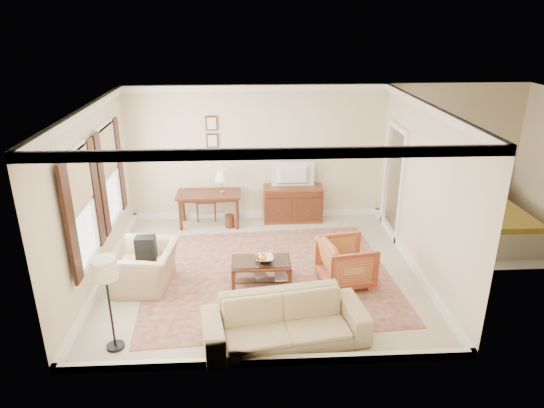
{
  "coord_description": "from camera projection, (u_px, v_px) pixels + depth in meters",
  "views": [
    {
      "loc": [
        -0.23,
        -7.53,
        4.25
      ],
      "look_at": [
        0.2,
        0.3,
        1.15
      ],
      "focal_mm": 32.0,
      "sensor_mm": 36.0,
      "label": 1
    }
  ],
  "objects": [
    {
      "name": "club_armchair",
      "position": [
        145.0,
        260.0,
        7.94
      ],
      "size": [
        0.82,
        1.15,
        0.94
      ],
      "primitive_type": "imported",
      "rotation": [
        0.0,
        0.0,
        -1.68
      ],
      "color": "tan",
      "rests_on": "room_shell"
    },
    {
      "name": "fruit_bowl",
      "position": [
        265.0,
        258.0,
        8.02
      ],
      "size": [
        0.42,
        0.42,
        0.1
      ],
      "primitive_type": "imported",
      "color": "silver",
      "rests_on": "coffee_table"
    },
    {
      "name": "sofa",
      "position": [
        285.0,
        314.0,
        6.58
      ],
      "size": [
        2.31,
        0.99,
        0.87
      ],
      "primitive_type": "imported",
      "rotation": [
        0.0,
        0.0,
        0.16
      ],
      "color": "tan",
      "rests_on": "room_shell"
    },
    {
      "name": "desk_chair",
      "position": [
        206.0,
        196.0,
        10.56
      ],
      "size": [
        0.46,
        0.46,
        1.05
      ],
      "primitive_type": null,
      "rotation": [
        0.0,
        0.0,
        0.02
      ],
      "color": "brown",
      "rests_on": "room_shell"
    },
    {
      "name": "striped_armchair",
      "position": [
        346.0,
        260.0,
        8.04
      ],
      "size": [
        0.9,
        0.94,
        0.85
      ],
      "primitive_type": "imported",
      "rotation": [
        0.0,
        0.0,
        1.75
      ],
      "color": "maroon",
      "rests_on": "room_shell"
    },
    {
      "name": "annex_bedroom",
      "position": [
        482.0,
        222.0,
        9.74
      ],
      "size": [
        3.0,
        2.7,
        2.9
      ],
      "color": "beige",
      "rests_on": "ground"
    },
    {
      "name": "book_b",
      "position": [
        275.0,
        277.0,
        8.06
      ],
      "size": [
        0.28,
        0.03,
        0.38
      ],
      "primitive_type": "imported",
      "rotation": [
        0.0,
        0.0,
        -0.01
      ],
      "color": "brown",
      "rests_on": "coffee_table"
    },
    {
      "name": "window_rear",
      "position": [
        109.0,
        174.0,
        8.69
      ],
      "size": [
        0.12,
        1.56,
        1.8
      ],
      "primitive_type": null,
      "color": "#CCB284",
      "rests_on": "room_shell"
    },
    {
      "name": "backpack",
      "position": [
        146.0,
        246.0,
        7.87
      ],
      "size": [
        0.26,
        0.35,
        0.4
      ],
      "primitive_type": "cube",
      "rotation": [
        0.0,
        0.0,
        -1.43
      ],
      "color": "black",
      "rests_on": "club_armchair"
    },
    {
      "name": "framed_prints",
      "position": [
        212.0,
        132.0,
        10.1
      ],
      "size": [
        0.25,
        0.04,
        0.68
      ],
      "primitive_type": null,
      "color": "#532617",
      "rests_on": "room_shell"
    },
    {
      "name": "room_shell",
      "position": [
        260.0,
        134.0,
        7.66
      ],
      "size": [
        5.51,
        5.01,
        2.91
      ],
      "color": "beige",
      "rests_on": "ground"
    },
    {
      "name": "rug",
      "position": [
        268.0,
        275.0,
        8.42
      ],
      "size": [
        4.44,
        3.88,
        0.01
      ],
      "primitive_type": "cube",
      "rotation": [
        0.0,
        0.0,
        0.07
      ],
      "color": "maroon",
      "rests_on": "room_shell"
    },
    {
      "name": "desk_lamp",
      "position": [
        222.0,
        181.0,
        10.09
      ],
      "size": [
        0.32,
        0.32,
        0.5
      ],
      "primitive_type": null,
      "color": "silver",
      "rests_on": "writing_desk"
    },
    {
      "name": "floor_lamp",
      "position": [
        105.0,
        275.0,
        6.2
      ],
      "size": [
        0.34,
        0.34,
        1.36
      ],
      "color": "black",
      "rests_on": "room_shell"
    },
    {
      "name": "doorway",
      "position": [
        394.0,
        183.0,
        9.7
      ],
      "size": [
        0.1,
        1.12,
        2.25
      ],
      "primitive_type": null,
      "color": "white",
      "rests_on": "room_shell"
    },
    {
      "name": "coffee_table",
      "position": [
        261.0,
        266.0,
        8.09
      ],
      "size": [
        0.98,
        0.58,
        0.42
      ],
      "rotation": [
        0.0,
        0.0,
        -0.0
      ],
      "color": "#532617",
      "rests_on": "room_shell"
    },
    {
      "name": "tv",
      "position": [
        293.0,
        167.0,
        10.21
      ],
      "size": [
        0.88,
        0.5,
        0.11
      ],
      "primitive_type": "imported",
      "rotation": [
        0.0,
        0.0,
        3.14
      ],
      "color": "black",
      "rests_on": "sideboard"
    },
    {
      "name": "book_a",
      "position": [
        253.0,
        275.0,
        8.11
      ],
      "size": [
        0.27,
        0.16,
        0.38
      ],
      "primitive_type": "imported",
      "rotation": [
        0.0,
        0.0,
        0.45
      ],
      "color": "brown",
      "rests_on": "coffee_table"
    },
    {
      "name": "sideboard",
      "position": [
        293.0,
        203.0,
        10.53
      ],
      "size": [
        1.26,
        0.49,
        0.78
      ],
      "primitive_type": "cube",
      "color": "brown",
      "rests_on": "room_shell"
    },
    {
      "name": "writing_desk",
      "position": [
        209.0,
        198.0,
        10.21
      ],
      "size": [
        1.33,
        0.67,
        0.73
      ],
      "color": "#532617",
      "rests_on": "room_shell"
    },
    {
      "name": "window_front",
      "position": [
        81.0,
        208.0,
        7.21
      ],
      "size": [
        0.12,
        1.56,
        1.8
      ],
      "primitive_type": null,
      "color": "#CCB284",
      "rests_on": "room_shell"
    }
  ]
}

